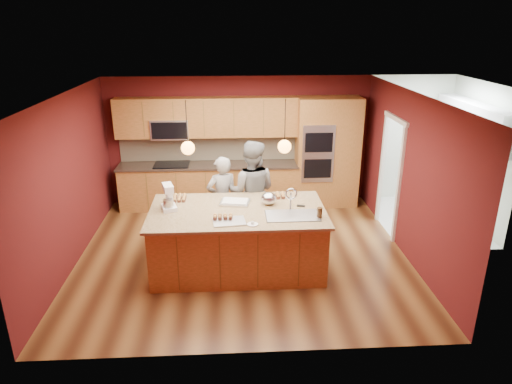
{
  "coord_description": "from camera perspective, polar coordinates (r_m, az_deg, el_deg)",
  "views": [
    {
      "loc": [
        -0.18,
        -6.95,
        3.74
      ],
      "look_at": [
        0.22,
        -0.1,
        1.16
      ],
      "focal_mm": 32.0,
      "sensor_mm": 36.0,
      "label": 1
    }
  ],
  "objects": [
    {
      "name": "person_left",
      "position": [
        8.08,
        -4.24,
        -0.92
      ],
      "size": [
        0.67,
        0.55,
        1.57
      ],
      "primitive_type": "imported",
      "rotation": [
        0.0,
        0.0,
        3.49
      ],
      "color": "black",
      "rests_on": "floor"
    },
    {
      "name": "oven_column",
      "position": [
        9.72,
        8.87,
        4.91
      ],
      "size": [
        1.3,
        0.62,
        2.3
      ],
      "color": "brown",
      "rests_on": "floor"
    },
    {
      "name": "ceiling",
      "position": [
        7.03,
        -1.87,
        12.08
      ],
      "size": [
        5.5,
        5.5,
        0.0
      ],
      "primitive_type": "plane",
      "rotation": [
        3.14,
        0.0,
        0.0
      ],
      "color": "silver",
      "rests_on": "ground"
    },
    {
      "name": "tumbler",
      "position": [
        6.82,
        7.95,
        -2.57
      ],
      "size": [
        0.08,
        0.08,
        0.16
      ],
      "primitive_type": "cylinder",
      "color": "#392613",
      "rests_on": "island"
    },
    {
      "name": "floor",
      "position": [
        7.9,
        -1.64,
        -7.68
      ],
      "size": [
        5.5,
        5.5,
        0.0
      ],
      "primitive_type": "plane",
      "color": "#452512",
      "rests_on": "ground"
    },
    {
      "name": "cupcakes_left",
      "position": [
        7.55,
        -9.81,
        -0.72
      ],
      "size": [
        0.3,
        0.3,
        0.07
      ],
      "primitive_type": null,
      "color": "#C38B44",
      "rests_on": "island"
    },
    {
      "name": "pendant_left",
      "position": [
        6.76,
        -8.51,
        5.49
      ],
      "size": [
        0.2,
        0.2,
        0.8
      ],
      "color": "black",
      "rests_on": "ceiling"
    },
    {
      "name": "wall_front",
      "position": [
        5.06,
        -0.92,
        -7.63
      ],
      "size": [
        5.5,
        0.0,
        5.5
      ],
      "primitive_type": "plane",
      "rotation": [
        -1.57,
        0.0,
        0.0
      ],
      "color": "#501314",
      "rests_on": "ground"
    },
    {
      "name": "doorway_trim",
      "position": [
        8.71,
        16.39,
        1.74
      ],
      "size": [
        0.08,
        1.11,
        2.2
      ],
      "primitive_type": null,
      "color": "silver",
      "rests_on": "wall_right"
    },
    {
      "name": "stand_mixer",
      "position": [
        7.15,
        -10.87,
        -0.83
      ],
      "size": [
        0.28,
        0.34,
        0.4
      ],
      "rotation": [
        0.0,
        0.0,
        0.29
      ],
      "color": "white",
      "rests_on": "island"
    },
    {
      "name": "wall_right",
      "position": [
        7.91,
        18.59,
        1.91
      ],
      "size": [
        0.0,
        5.0,
        5.0
      ],
      "primitive_type": "plane",
      "rotation": [
        1.57,
        0.0,
        -1.57
      ],
      "color": "#501314",
      "rests_on": "ground"
    },
    {
      "name": "plate",
      "position": [
        6.55,
        -0.43,
        -4.06
      ],
      "size": [
        0.16,
        0.16,
        0.01
      ],
      "primitive_type": "cylinder",
      "color": "white",
      "rests_on": "island"
    },
    {
      "name": "sheet_cake",
      "position": [
        7.3,
        -2.65,
        -1.26
      ],
      "size": [
        0.51,
        0.42,
        0.05
      ],
      "rotation": [
        0.0,
        0.0,
        -0.18
      ],
      "color": "silver",
      "rests_on": "island"
    },
    {
      "name": "island",
      "position": [
        7.26,
        -2.16,
        -5.82
      ],
      "size": [
        2.72,
        1.52,
        1.38
      ],
      "color": "brown",
      "rests_on": "floor"
    },
    {
      "name": "pendant_right",
      "position": [
        6.78,
        3.58,
        5.72
      ],
      "size": [
        0.2,
        0.2,
        0.8
      ],
      "color": "black",
      "rests_on": "ceiling"
    },
    {
      "name": "cooling_rack",
      "position": [
        6.64,
        -3.38,
        -3.69
      ],
      "size": [
        0.5,
        0.38,
        0.02
      ],
      "primitive_type": "cube",
      "rotation": [
        0.0,
        0.0,
        0.11
      ],
      "color": "silver",
      "rests_on": "island"
    },
    {
      "name": "dryer",
      "position": [
        10.03,
        22.77,
        0.24
      ],
      "size": [
        0.66,
        0.68,
        1.05
      ],
      "primitive_type": "cube",
      "rotation": [
        0.0,
        0.0,
        0.01
      ],
      "color": "white",
      "rests_on": "floor"
    },
    {
      "name": "washer",
      "position": [
        9.55,
        24.25,
        -1.25
      ],
      "size": [
        0.6,
        0.62,
        0.96
      ],
      "primitive_type": "cube",
      "rotation": [
        0.0,
        0.0,
        0.01
      ],
      "color": "white",
      "rests_on": "floor"
    },
    {
      "name": "phone",
      "position": [
        7.23,
        5.63,
        -1.73
      ],
      "size": [
        0.14,
        0.1,
        0.01
      ],
      "primitive_type": "cube",
      "rotation": [
        0.0,
        0.0,
        -0.28
      ],
      "color": "black",
      "rests_on": "island"
    },
    {
      "name": "mixing_bowl",
      "position": [
        7.23,
        1.61,
        -0.82
      ],
      "size": [
        0.24,
        0.24,
        0.21
      ],
      "primitive_type": "ellipsoid",
      "color": "silver",
      "rests_on": "island"
    },
    {
      "name": "cupcakes_right",
      "position": [
        7.56,
        3.06,
        -0.39
      ],
      "size": [
        0.16,
        0.24,
        0.07
      ],
      "primitive_type": null,
      "color": "#C38B44",
      "rests_on": "island"
    },
    {
      "name": "wall_back",
      "position": [
        9.75,
        -2.18,
        6.4
      ],
      "size": [
        5.5,
        0.0,
        5.5
      ],
      "primitive_type": "plane",
      "rotation": [
        1.57,
        0.0,
        0.0
      ],
      "color": "#501314",
      "rests_on": "ground"
    },
    {
      "name": "cupcakes_rack",
      "position": [
        6.71,
        -4.17,
        -3.08
      ],
      "size": [
        0.3,
        0.15,
        0.07
      ],
      "primitive_type": null,
      "color": "#C38B44",
      "rests_on": "island"
    },
    {
      "name": "laundry_room",
      "position": [
        9.49,
        25.5,
        7.75
      ],
      "size": [
        2.6,
        2.7,
        2.7
      ],
      "color": "beige",
      "rests_on": "ground"
    },
    {
      "name": "person_right",
      "position": [
        8.04,
        -0.58,
        0.05
      ],
      "size": [
        1.0,
        0.83,
        1.84
      ],
      "primitive_type": "imported",
      "rotation": [
        0.0,
        0.0,
        2.97
      ],
      "color": "slate",
      "rests_on": "floor"
    },
    {
      "name": "wall_left",
      "position": [
        7.79,
        -22.41,
        1.12
      ],
      "size": [
        0.0,
        5.0,
        5.0
      ],
      "primitive_type": "plane",
      "rotation": [
        1.57,
        0.0,
        1.57
      ],
      "color": "#501314",
      "rests_on": "ground"
    },
    {
      "name": "cabinet_run",
      "position": [
        9.62,
        -6.17,
        3.83
      ],
      "size": [
        3.74,
        0.64,
        2.3
      ],
      "color": "brown",
      "rests_on": "floor"
    }
  ]
}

